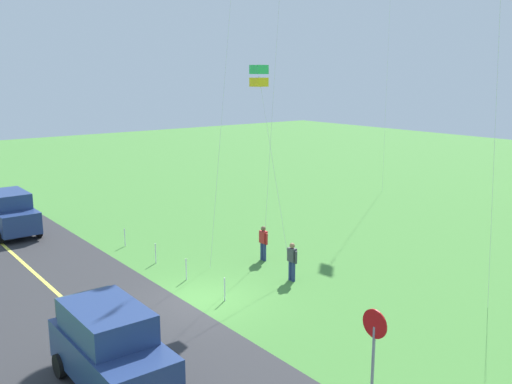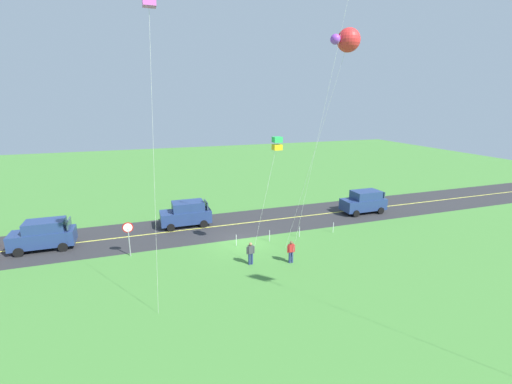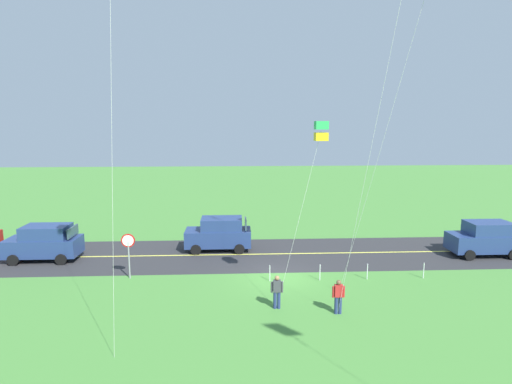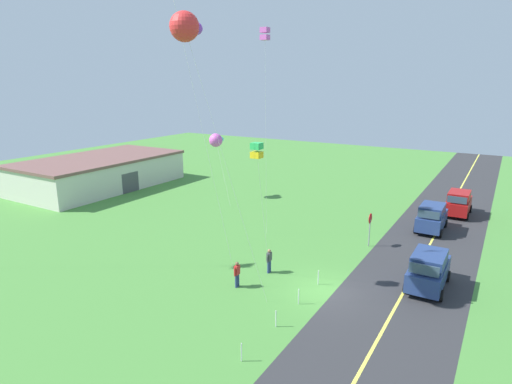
# 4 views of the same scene
# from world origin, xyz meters

# --- Properties ---
(ground_plane) EXTENTS (120.00, 120.00, 0.10)m
(ground_plane) POSITION_xyz_m (0.00, 0.00, -0.05)
(ground_plane) COLOR #478438
(asphalt_road) EXTENTS (120.00, 7.00, 0.00)m
(asphalt_road) POSITION_xyz_m (0.00, -4.00, 0.00)
(asphalt_road) COLOR #2D2D30
(asphalt_road) RESTS_ON ground
(road_centre_stripe) EXTENTS (120.00, 0.16, 0.00)m
(road_centre_stripe) POSITION_xyz_m (0.00, -4.00, 0.01)
(road_centre_stripe) COLOR #E5E04C
(road_centre_stripe) RESTS_ON asphalt_road
(car_suv_foreground) EXTENTS (4.40, 2.12, 2.24)m
(car_suv_foreground) POSITION_xyz_m (3.57, -5.04, 1.15)
(car_suv_foreground) COLOR navy
(car_suv_foreground) RESTS_ON ground
(car_parked_west_far) EXTENTS (4.40, 2.12, 2.24)m
(car_parked_west_far) POSITION_xyz_m (-13.77, -3.08, 1.15)
(car_parked_west_far) COLOR navy
(car_parked_west_far) RESTS_ON ground
(car_parked_east_near) EXTENTS (4.40, 2.12, 2.24)m
(car_parked_east_near) POSITION_xyz_m (14.46, -3.49, 1.15)
(car_parked_east_near) COLOR navy
(car_parked_east_near) RESTS_ON ground
(stop_sign) EXTENTS (0.76, 0.08, 2.56)m
(stop_sign) POSITION_xyz_m (8.36, -0.10, 1.80)
(stop_sign) COLOR gray
(stop_sign) RESTS_ON ground
(person_adult_near) EXTENTS (0.58, 0.22, 1.60)m
(person_adult_near) POSITION_xyz_m (-2.19, 4.74, 0.86)
(person_adult_near) COLOR navy
(person_adult_near) RESTS_ON ground
(person_adult_companion) EXTENTS (0.58, 0.22, 1.60)m
(person_adult_companion) POSITION_xyz_m (0.53, 4.07, 0.86)
(person_adult_companion) COLOR navy
(person_adult_companion) RESTS_ON ground
(kite_blue_mid) EXTENTS (2.21, 0.56, 8.65)m
(kite_blue_mid) POSITION_xyz_m (-1.39, 3.86, 8.19)
(kite_blue_mid) COLOR silver
(kite_blue_mid) RESTS_ON ground
(fence_post_0) EXTENTS (0.05, 0.05, 0.90)m
(fence_post_0) POSITION_xyz_m (-8.01, 0.70, 0.45)
(fence_post_0) COLOR silver
(fence_post_0) RESTS_ON ground
(fence_post_1) EXTENTS (0.05, 0.05, 0.90)m
(fence_post_1) POSITION_xyz_m (-4.82, 0.70, 0.45)
(fence_post_1) COLOR silver
(fence_post_1) RESTS_ON ground
(fence_post_2) EXTENTS (0.05, 0.05, 0.90)m
(fence_post_2) POSITION_xyz_m (-2.18, 0.70, 0.45)
(fence_post_2) COLOR silver
(fence_post_2) RESTS_ON ground
(fence_post_3) EXTENTS (0.05, 0.05, 0.90)m
(fence_post_3) POSITION_xyz_m (0.59, 0.70, 0.45)
(fence_post_3) COLOR silver
(fence_post_3) RESTS_ON ground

